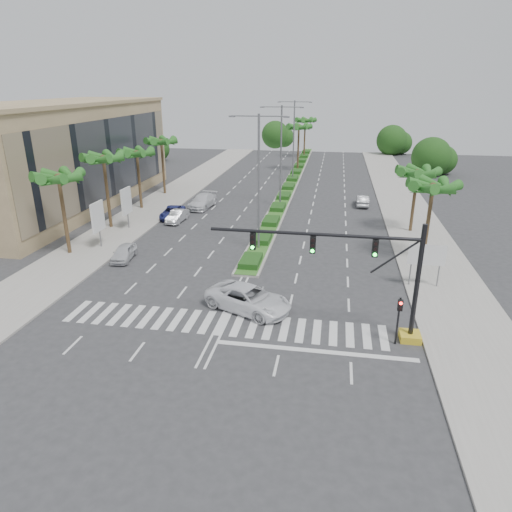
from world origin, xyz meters
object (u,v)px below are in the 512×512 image
at_px(car_crossing, 248,299).
at_px(car_parked_c, 172,212).
at_px(car_parked_d, 203,201).
at_px(car_parked_a, 124,253).
at_px(car_parked_b, 177,216).
at_px(car_right, 362,200).

bearing_deg(car_crossing, car_parked_c, 55.91).
height_order(car_parked_c, car_parked_d, car_parked_d).
bearing_deg(car_parked_d, car_parked_a, -89.62).
xyz_separation_m(car_parked_a, car_parked_b, (0.73, 11.88, 0.01)).
relative_size(car_parked_a, car_right, 0.91).
distance_m(car_parked_b, car_parked_d, 6.49).
xyz_separation_m(car_parked_a, car_parked_d, (1.77, 18.29, 0.17)).
relative_size(car_parked_c, car_right, 1.13).
bearing_deg(car_right, car_parked_b, 28.24).
bearing_deg(car_parked_b, car_right, 31.21).
xyz_separation_m(car_parked_a, car_parked_c, (-0.31, 13.25, 0.01)).
xyz_separation_m(car_parked_b, car_parked_d, (1.04, 6.41, 0.16)).
height_order(car_parked_c, car_crossing, car_crossing).
bearing_deg(car_crossing, car_right, 7.98).
relative_size(car_parked_b, car_parked_d, 0.71).
bearing_deg(car_right, car_parked_a, 47.43).
bearing_deg(car_parked_a, car_parked_c, 84.63).
relative_size(car_parked_b, car_right, 0.95).
height_order(car_parked_c, car_right, car_right).
xyz_separation_m(car_parked_a, car_right, (21.17, 22.62, 0.04)).
distance_m(car_parked_a, car_parked_d, 18.38).
bearing_deg(car_parked_b, car_parked_d, 84.29).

